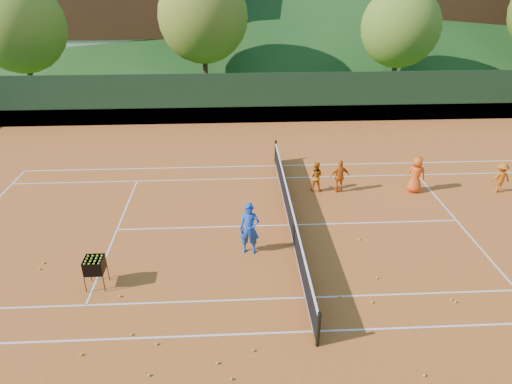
{
  "coord_description": "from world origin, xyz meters",
  "views": [
    {
      "loc": [
        -2.03,
        -14.54,
        8.94
      ],
      "look_at": [
        -1.27,
        0.0,
        1.45
      ],
      "focal_mm": 32.0,
      "sensor_mm": 36.0,
      "label": 1
    }
  ],
  "objects_px": {
    "coach": "(249,229)",
    "ball_hopper": "(94,266)",
    "student_c": "(416,175)",
    "student_b": "(340,176)",
    "chalet_right": "(468,2)",
    "chalet_mid": "(311,2)",
    "student_d": "(500,178)",
    "tennis_net": "(290,213)",
    "student_a": "(315,176)"
  },
  "relations": [
    {
      "from": "coach",
      "to": "ball_hopper",
      "type": "distance_m",
      "value": 4.95
    },
    {
      "from": "coach",
      "to": "student_c",
      "type": "xyz_separation_m",
      "value": [
        7.19,
        4.14,
        -0.12
      ]
    },
    {
      "from": "student_b",
      "to": "chalet_right",
      "type": "relative_size",
      "value": 0.12
    },
    {
      "from": "student_c",
      "to": "chalet_mid",
      "type": "xyz_separation_m",
      "value": [
        0.39,
        31.53,
        4.17
      ]
    },
    {
      "from": "student_c",
      "to": "student_d",
      "type": "height_order",
      "value": "student_c"
    },
    {
      "from": "coach",
      "to": "student_c",
      "type": "bearing_deg",
      "value": 38.74
    },
    {
      "from": "coach",
      "to": "student_b",
      "type": "bearing_deg",
      "value": 55.94
    },
    {
      "from": "coach",
      "to": "tennis_net",
      "type": "xyz_separation_m",
      "value": [
        1.58,
        1.67,
        -0.42
      ]
    },
    {
      "from": "tennis_net",
      "to": "chalet_mid",
      "type": "relative_size",
      "value": 0.95
    },
    {
      "from": "coach",
      "to": "student_a",
      "type": "bearing_deg",
      "value": 65.15
    },
    {
      "from": "coach",
      "to": "student_a",
      "type": "height_order",
      "value": "coach"
    },
    {
      "from": "tennis_net",
      "to": "chalet_mid",
      "type": "distance_m",
      "value": 34.81
    },
    {
      "from": "student_a",
      "to": "student_c",
      "type": "distance_m",
      "value": 4.22
    },
    {
      "from": "student_d",
      "to": "chalet_right",
      "type": "bearing_deg",
      "value": -113.82
    },
    {
      "from": "ball_hopper",
      "to": "chalet_right",
      "type": "distance_m",
      "value": 42.6
    },
    {
      "from": "ball_hopper",
      "to": "chalet_right",
      "type": "relative_size",
      "value": 0.08
    },
    {
      "from": "student_a",
      "to": "chalet_mid",
      "type": "height_order",
      "value": "chalet_mid"
    },
    {
      "from": "coach",
      "to": "student_c",
      "type": "relative_size",
      "value": 1.16
    },
    {
      "from": "tennis_net",
      "to": "student_d",
      "type": "bearing_deg",
      "value": 13.87
    },
    {
      "from": "coach",
      "to": "chalet_right",
      "type": "relative_size",
      "value": 0.15
    },
    {
      "from": "chalet_right",
      "to": "student_c",
      "type": "bearing_deg",
      "value": -117.6
    },
    {
      "from": "student_c",
      "to": "ball_hopper",
      "type": "bearing_deg",
      "value": 38.4
    },
    {
      "from": "coach",
      "to": "ball_hopper",
      "type": "xyz_separation_m",
      "value": [
        -4.69,
        -1.57,
        -0.18
      ]
    },
    {
      "from": "coach",
      "to": "student_d",
      "type": "relative_size",
      "value": 1.39
    },
    {
      "from": "coach",
      "to": "tennis_net",
      "type": "distance_m",
      "value": 2.33
    },
    {
      "from": "student_d",
      "to": "student_b",
      "type": "bearing_deg",
      "value": -5.55
    },
    {
      "from": "student_c",
      "to": "chalet_mid",
      "type": "height_order",
      "value": "chalet_mid"
    },
    {
      "from": "student_b",
      "to": "chalet_right",
      "type": "distance_m",
      "value": 32.85
    },
    {
      "from": "coach",
      "to": "student_d",
      "type": "xyz_separation_m",
      "value": [
        10.77,
        3.94,
        -0.26
      ]
    },
    {
      "from": "student_a",
      "to": "student_b",
      "type": "bearing_deg",
      "value": -175.2
    },
    {
      "from": "student_c",
      "to": "tennis_net",
      "type": "height_order",
      "value": "student_c"
    },
    {
      "from": "coach",
      "to": "student_d",
      "type": "height_order",
      "value": "coach"
    },
    {
      "from": "student_a",
      "to": "tennis_net",
      "type": "xyz_separation_m",
      "value": [
        -1.41,
        -2.82,
        -0.15
      ]
    },
    {
      "from": "coach",
      "to": "student_b",
      "type": "xyz_separation_m",
      "value": [
        3.99,
        4.3,
        -0.2
      ]
    },
    {
      "from": "student_c",
      "to": "chalet_right",
      "type": "distance_m",
      "value": 31.38
    },
    {
      "from": "tennis_net",
      "to": "ball_hopper",
      "type": "bearing_deg",
      "value": -152.63
    },
    {
      "from": "student_c",
      "to": "ball_hopper",
      "type": "xyz_separation_m",
      "value": [
        -11.87,
        -5.71,
        -0.05
      ]
    },
    {
      "from": "student_b",
      "to": "tennis_net",
      "type": "relative_size",
      "value": 0.12
    },
    {
      "from": "tennis_net",
      "to": "chalet_mid",
      "type": "height_order",
      "value": "chalet_mid"
    },
    {
      "from": "ball_hopper",
      "to": "student_d",
      "type": "bearing_deg",
      "value": 19.63
    },
    {
      "from": "student_c",
      "to": "tennis_net",
      "type": "distance_m",
      "value": 6.14
    },
    {
      "from": "student_a",
      "to": "chalet_mid",
      "type": "bearing_deg",
      "value": -82.86
    },
    {
      "from": "student_d",
      "to": "tennis_net",
      "type": "xyz_separation_m",
      "value": [
        -9.19,
        -2.27,
        -0.16
      ]
    },
    {
      "from": "student_c",
      "to": "chalet_mid",
      "type": "bearing_deg",
      "value": -78.0
    },
    {
      "from": "student_b",
      "to": "ball_hopper",
      "type": "distance_m",
      "value": 10.47
    },
    {
      "from": "student_d",
      "to": "student_a",
      "type": "bearing_deg",
      "value": -6.56
    },
    {
      "from": "tennis_net",
      "to": "ball_hopper",
      "type": "distance_m",
      "value": 7.06
    },
    {
      "from": "student_a",
      "to": "student_b",
      "type": "xyz_separation_m",
      "value": [
        1.0,
        -0.19,
        0.07
      ]
    },
    {
      "from": "student_a",
      "to": "ball_hopper",
      "type": "relative_size",
      "value": 1.31
    },
    {
      "from": "coach",
      "to": "ball_hopper",
      "type": "bearing_deg",
      "value": -152.64
    }
  ]
}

